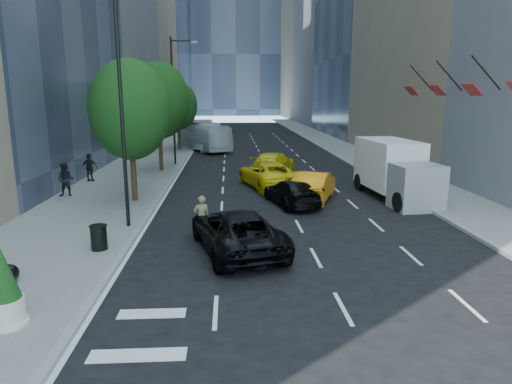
{
  "coord_description": "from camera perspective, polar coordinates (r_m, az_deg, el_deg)",
  "views": [
    {
      "loc": [
        -2.08,
        -15.42,
        5.77
      ],
      "look_at": [
        -0.93,
        3.95,
        1.6
      ],
      "focal_mm": 32.0,
      "sensor_mm": 36.0,
      "label": 1
    }
  ],
  "objects": [
    {
      "name": "tower_right_far",
      "position": [
        117.53,
        9.11,
        21.41
      ],
      "size": [
        20.0,
        24.0,
        50.0
      ],
      "primitive_type": "cube",
      "color": "#817259",
      "rests_on": "ground"
    },
    {
      "name": "taxi_d",
      "position": [
        33.97,
        2.19,
        3.68
      ],
      "size": [
        4.03,
        5.79,
        1.56
      ],
      "primitive_type": "imported",
      "rotation": [
        0.0,
        0.0,
        2.76
      ],
      "color": "#DBC80B",
      "rests_on": "ground"
    },
    {
      "name": "box_truck",
      "position": [
        26.63,
        17.0,
        2.67
      ],
      "size": [
        3.02,
        6.91,
        3.21
      ],
      "rotation": [
        0.0,
        0.0,
        0.09
      ],
      "color": "white",
      "rests_on": "ground"
    },
    {
      "name": "sidewalk_right",
      "position": [
        47.34,
        11.46,
        4.98
      ],
      "size": [
        4.0,
        120.0,
        0.15
      ],
      "primitive_type": "cube",
      "color": "slate",
      "rests_on": "ground"
    },
    {
      "name": "ground",
      "position": [
        16.59,
        4.06,
        -8.25
      ],
      "size": [
        160.0,
        160.0,
        0.0
      ],
      "primitive_type": "plane",
      "color": "black",
      "rests_on": "ground"
    },
    {
      "name": "traffic_signal",
      "position": [
        55.61,
        -7.98,
        10.44
      ],
      "size": [
        2.48,
        0.53,
        5.2
      ],
      "color": "black",
      "rests_on": "sidewalk_left"
    },
    {
      "name": "lamp_far",
      "position": [
        37.66,
        -10.09,
        12.02
      ],
      "size": [
        2.13,
        0.22,
        10.0
      ],
      "color": "black",
      "rests_on": "sidewalk_left"
    },
    {
      "name": "black_sedan_lincoln",
      "position": [
        17.05,
        -2.43,
        -4.84
      ],
      "size": [
        3.98,
        6.2,
        1.59
      ],
      "primitive_type": "imported",
      "rotation": [
        0.0,
        0.0,
        3.39
      ],
      "color": "black",
      "rests_on": "ground"
    },
    {
      "name": "taxi_a",
      "position": [
        27.51,
        2.04,
        1.48
      ],
      "size": [
        1.86,
        4.11,
        1.37
      ],
      "primitive_type": "imported",
      "rotation": [
        0.0,
        0.0,
        3.2
      ],
      "color": "yellow",
      "rests_on": "ground"
    },
    {
      "name": "city_bus",
      "position": [
        48.72,
        -6.63,
        6.96
      ],
      "size": [
        6.3,
        10.52,
        2.9
      ],
      "primitive_type": "imported",
      "rotation": [
        0.0,
        0.0,
        0.4
      ],
      "color": "silver",
      "rests_on": "ground"
    },
    {
      "name": "skateboarder",
      "position": [
        18.29,
        -6.8,
        -3.48
      ],
      "size": [
        0.71,
        0.55,
        1.75
      ],
      "primitive_type": "imported",
      "rotation": [
        0.0,
        0.0,
        3.37
      ],
      "color": "#726847",
      "rests_on": "ground"
    },
    {
      "name": "taxi_c",
      "position": [
        28.95,
        1.51,
        2.23
      ],
      "size": [
        4.03,
        6.19,
        1.58
      ],
      "primitive_type": "imported",
      "rotation": [
        0.0,
        0.0,
        3.41
      ],
      "color": "yellow",
      "rests_on": "ground"
    },
    {
      "name": "planter_shrub",
      "position": [
        12.96,
        -29.04,
        -10.34
      ],
      "size": [
        0.88,
        0.88,
        2.11
      ],
      "color": "beige",
      "rests_on": "sidewalk_left"
    },
    {
      "name": "facade_flags",
      "position": [
        28.43,
        23.74,
        11.97
      ],
      "size": [
        1.85,
        13.3,
        2.05
      ],
      "color": "black",
      "rests_on": "ground"
    },
    {
      "name": "tree_far",
      "position": [
        47.71,
        -9.72,
        10.59
      ],
      "size": [
        3.9,
        3.9,
        6.92
      ],
      "color": "#2E2212",
      "rests_on": "sidewalk_left"
    },
    {
      "name": "tree_near",
      "position": [
        24.96,
        -15.47,
        9.87
      ],
      "size": [
        4.2,
        4.2,
        7.46
      ],
      "color": "#2E2212",
      "rests_on": "sidewalk_left"
    },
    {
      "name": "pedestrian_a",
      "position": [
        27.55,
        -22.68,
        1.4
      ],
      "size": [
        0.91,
        0.71,
        1.88
      ],
      "primitive_type": "imported",
      "rotation": [
        0.0,
        0.0,
        -0.0
      ],
      "color": "black",
      "rests_on": "sidewalk_left"
    },
    {
      "name": "pedestrian_b",
      "position": [
        31.81,
        -20.04,
        2.9
      ],
      "size": [
        1.14,
        0.65,
        1.84
      ],
      "primitive_type": "imported",
      "rotation": [
        0.0,
        0.0,
        2.95
      ],
      "color": "black",
      "rests_on": "sidewalk_left"
    },
    {
      "name": "sidewalk_left",
      "position": [
        46.29,
        -12.01,
        4.8
      ],
      "size": [
        6.0,
        120.0,
        0.15
      ],
      "primitive_type": "cube",
      "color": "slate",
      "rests_on": "ground"
    },
    {
      "name": "trash_can",
      "position": [
        17.82,
        -19.05,
        -5.45
      ],
      "size": [
        0.59,
        0.59,
        0.88
      ],
      "primitive_type": "cylinder",
      "color": "black",
      "rests_on": "sidewalk_left"
    },
    {
      "name": "lamp_near",
      "position": [
        19.88,
        -16.07,
        11.79
      ],
      "size": [
        2.13,
        0.22,
        10.0
      ],
      "color": "black",
      "rests_on": "sidewalk_left"
    },
    {
      "name": "taxi_b",
      "position": [
        25.34,
        7.2,
        0.77
      ],
      "size": [
        3.4,
        5.28,
        1.64
      ],
      "primitive_type": "imported",
      "rotation": [
        0.0,
        0.0,
        2.78
      ],
      "color": "orange",
      "rests_on": "ground"
    },
    {
      "name": "black_sedan_mercedes",
      "position": [
        24.19,
        4.47,
        -0.06
      ],
      "size": [
        2.94,
        4.99,
        1.36
      ],
      "primitive_type": "imported",
      "rotation": [
        0.0,
        0.0,
        3.38
      ],
      "color": "black",
      "rests_on": "ground"
    },
    {
      "name": "tree_mid",
      "position": [
        34.8,
        -12.09,
        11.12
      ],
      "size": [
        4.5,
        4.5,
        7.99
      ],
      "color": "#2E2212",
      "rests_on": "sidewalk_left"
    }
  ]
}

